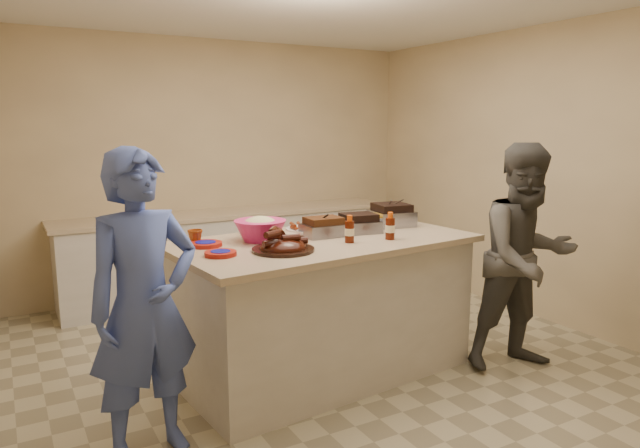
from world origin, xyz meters
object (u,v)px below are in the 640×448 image
island (323,372)px  guest_gray (519,365)px  coleslaw_bowl (260,241)px  bbq_bottle_a (349,242)px  rib_platter (283,251)px  mustard_bottle (279,236)px  roasting_pan (391,225)px  plastic_cup (195,244)px  bbq_bottle_b (390,239)px

island → guest_gray: island is taller
coleslaw_bowl → bbq_bottle_a: (0.51, -0.35, 0.00)m
coleslaw_bowl → guest_gray: 2.19m
rib_platter → mustard_bottle: 0.50m
rib_platter → coleslaw_bowl: bearing=89.4°
roasting_pan → guest_gray: (0.61, -0.84, -1.01)m
roasting_pan → bbq_bottle_a: size_ratio=1.59×
rib_platter → coleslaw_bowl: size_ratio=1.11×
roasting_pan → mustard_bottle: roasting_pan is taller
mustard_bottle → plastic_cup: mustard_bottle is taller
coleslaw_bowl → bbq_bottle_a: 0.62m
rib_platter → bbq_bottle_b: 0.83m
coleslaw_bowl → bbq_bottle_a: size_ratio=1.91×
mustard_bottle → guest_gray: 2.08m
plastic_cup → island: bearing=-18.9°
roasting_pan → mustard_bottle: bearing=-173.4°
rib_platter → roasting_pan: 1.24m
roasting_pan → plastic_cup: 1.59m
roasting_pan → coleslaw_bowl: size_ratio=0.83×
roasting_pan → guest_gray: size_ratio=0.18×
rib_platter → coleslaw_bowl: (0.00, 0.37, 0.00)m
plastic_cup → guest_gray: size_ratio=0.06×
roasting_pan → bbq_bottle_a: (-0.65, -0.40, 0.00)m
roasting_pan → coleslaw_bowl: bearing=-168.8°
roasting_pan → guest_gray: 1.45m
bbq_bottle_a → bbq_bottle_b: 0.31m
island → coleslaw_bowl: (-0.42, 0.16, 1.01)m
bbq_bottle_a → mustard_bottle: bearing=126.9°
mustard_bottle → bbq_bottle_b: bearing=-37.3°
mustard_bottle → plastic_cup: (-0.61, 0.05, 0.00)m
bbq_bottle_a → coleslaw_bowl: bearing=145.3°
rib_platter → bbq_bottle_a: size_ratio=2.12×
roasting_pan → plastic_cup: roasting_pan is taller
coleslaw_bowl → bbq_bottle_b: 0.92m
roasting_pan → bbq_bottle_a: bbq_bottle_a is taller
mustard_bottle → coleslaw_bowl: bearing=-155.1°
mustard_bottle → guest_gray: size_ratio=0.07×
mustard_bottle → rib_platter: bearing=-112.2°
guest_gray → island: bearing=167.6°
island → bbq_bottle_a: bbq_bottle_a is taller
island → plastic_cup: plastic_cup is taller
bbq_bottle_b → guest_gray: bearing=-22.5°
bbq_bottle_a → mustard_bottle: (-0.33, 0.44, 0.00)m
coleslaw_bowl → island: bearing=-20.6°
mustard_bottle → plastic_cup: bearing=175.7°
roasting_pan → bbq_bottle_a: 0.76m
bbq_bottle_b → guest_gray: 1.44m
rib_platter → roasting_pan: bearing=19.6°
rib_platter → guest_gray: (1.78, -0.42, -1.01)m
rib_platter → bbq_bottle_b: (0.83, -0.03, 0.00)m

